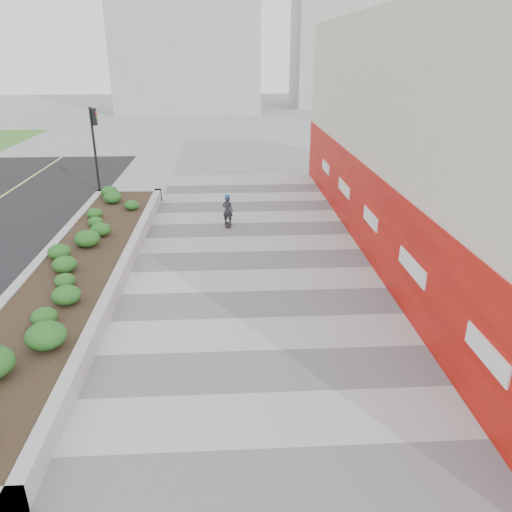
# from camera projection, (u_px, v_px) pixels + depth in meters

# --- Properties ---
(ground) EXTENTS (160.00, 160.00, 0.00)m
(ground) POSITION_uv_depth(u_px,v_px,m) (274.00, 426.00, 9.60)
(ground) COLOR gray
(ground) RESTS_ON ground
(walkway) EXTENTS (8.00, 36.00, 0.01)m
(walkway) POSITION_uv_depth(u_px,v_px,m) (263.00, 342.00, 12.37)
(walkway) COLOR #A8A8AD
(walkway) RESTS_ON ground
(building) EXTENTS (6.04, 24.08, 8.00)m
(building) POSITION_uv_depth(u_px,v_px,m) (458.00, 138.00, 16.74)
(building) COLOR beige
(building) RESTS_ON ground
(planter) EXTENTS (3.00, 18.00, 0.90)m
(planter) POSITION_uv_depth(u_px,v_px,m) (79.00, 267.00, 15.61)
(planter) COLOR #9E9EA0
(planter) RESTS_ON ground
(traffic_signal_near) EXTENTS (0.33, 0.28, 4.20)m
(traffic_signal_near) POSITION_uv_depth(u_px,v_px,m) (95.00, 138.00, 24.31)
(traffic_signal_near) COLOR black
(traffic_signal_near) RESTS_ON ground
(distant_bldg_north_l) EXTENTS (16.00, 12.00, 20.00)m
(distant_bldg_north_l) POSITION_uv_depth(u_px,v_px,m) (187.00, 19.00, 56.28)
(distant_bldg_north_l) COLOR #ADAAA3
(distant_bldg_north_l) RESTS_ON ground
(distant_bldg_north_r) EXTENTS (14.00, 10.00, 24.00)m
(distant_bldg_north_r) POSITION_uv_depth(u_px,v_px,m) (353.00, 4.00, 61.19)
(distant_bldg_north_r) COLOR #ADAAA3
(distant_bldg_north_r) RESTS_ON ground
(manhole_cover) EXTENTS (0.44, 0.44, 0.01)m
(manhole_cover) POSITION_uv_depth(u_px,v_px,m) (283.00, 341.00, 12.39)
(manhole_cover) COLOR #595654
(manhole_cover) RESTS_ON ground
(skateboarder) EXTENTS (0.50, 0.73, 1.34)m
(skateboarder) POSITION_uv_depth(u_px,v_px,m) (228.00, 210.00, 20.27)
(skateboarder) COLOR beige
(skateboarder) RESTS_ON ground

